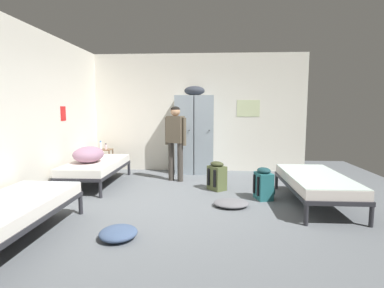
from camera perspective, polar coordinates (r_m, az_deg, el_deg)
The scene contains 15 objects.
ground_plane at distance 5.07m, azimuth -0.19°, elevation -11.08°, with size 8.46×8.46×0.00m, color slate.
room_backdrop at distance 6.36m, azimuth -11.20°, elevation 5.57°, with size 5.24×5.35×2.87m.
locker_bank at distance 7.21m, azimuth 0.47°, elevation 2.13°, with size 0.90×0.55×2.07m.
shelf_unit at distance 7.63m, azimuth -16.25°, elevation -2.61°, with size 0.38×0.30×0.57m.
bed_left_rear at distance 6.48m, azimuth -17.61°, elevation -3.99°, with size 0.90×1.90×0.49m.
bed_right at distance 5.30m, azimuth 22.26°, elevation -6.54°, with size 0.90×1.90×0.49m.
bed_left_front at distance 4.19m, azimuth -30.93°, elevation -10.48°, with size 0.90×1.90×0.49m.
bedding_heap at distance 6.30m, azimuth -18.94°, elevation -1.87°, with size 0.57×0.69×0.32m.
person_traveler at distance 6.41m, azimuth -3.13°, elevation 1.44°, with size 0.47×0.32×1.59m.
water_bottle at distance 7.63m, azimuth -16.84°, elevation -0.26°, with size 0.07×0.07×0.20m.
lotion_bottle at distance 7.53m, azimuth -15.92°, elevation -0.50°, with size 0.05×0.05×0.15m.
backpack_olive at distance 5.82m, azimuth 4.79°, elevation -6.10°, with size 0.42×0.41×0.55m.
backpack_teal at distance 5.36m, azimuth 13.43°, elevation -7.40°, with size 0.38×0.37×0.55m.
clothes_pile_denim at distance 3.87m, azimuth -13.73°, elevation -16.00°, with size 0.46×0.48×0.14m.
clothes_pile_grey at distance 4.94m, azimuth 7.40°, elevation -11.01°, with size 0.56×0.46×0.10m.
Camera 1 is at (0.32, -4.82, 1.56)m, focal length 28.28 mm.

